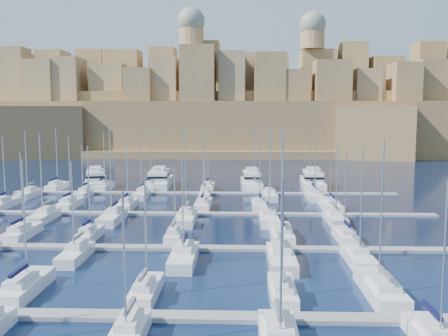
{
  "coord_description": "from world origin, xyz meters",
  "views": [
    {
      "loc": [
        8.08,
        -75.76,
        18.12
      ],
      "look_at": [
        5.33,
        6.0,
        8.76
      ],
      "focal_mm": 40.0,
      "sensor_mm": 36.0,
      "label": 1
    }
  ],
  "objects_px": {
    "sailboat_2": "(25,286)",
    "motor_yacht_a": "(96,180)",
    "motor_yacht_b": "(159,180)",
    "motor_yacht_d": "(313,181)",
    "sailboat_4": "(282,292)",
    "motor_yacht_c": "(252,181)"
  },
  "relations": [
    {
      "from": "sailboat_2",
      "to": "motor_yacht_a",
      "type": "bearing_deg",
      "value": 100.74
    },
    {
      "from": "motor_yacht_b",
      "to": "motor_yacht_d",
      "type": "distance_m",
      "value": 36.46
    },
    {
      "from": "sailboat_4",
      "to": "motor_yacht_d",
      "type": "relative_size",
      "value": 0.74
    },
    {
      "from": "sailboat_2",
      "to": "motor_yacht_b",
      "type": "relative_size",
      "value": 0.79
    },
    {
      "from": "motor_yacht_c",
      "to": "motor_yacht_d",
      "type": "distance_m",
      "value": 14.52
    },
    {
      "from": "sailboat_4",
      "to": "motor_yacht_c",
      "type": "bearing_deg",
      "value": 91.24
    },
    {
      "from": "motor_yacht_b",
      "to": "sailboat_2",
      "type": "bearing_deg",
      "value": -91.67
    },
    {
      "from": "sailboat_4",
      "to": "motor_yacht_c",
      "type": "relative_size",
      "value": 0.85
    },
    {
      "from": "motor_yacht_c",
      "to": "sailboat_4",
      "type": "bearing_deg",
      "value": -88.76
    },
    {
      "from": "sailboat_2",
      "to": "motor_yacht_a",
      "type": "relative_size",
      "value": 0.82
    },
    {
      "from": "motor_yacht_a",
      "to": "motor_yacht_b",
      "type": "bearing_deg",
      "value": 1.68
    },
    {
      "from": "sailboat_4",
      "to": "motor_yacht_a",
      "type": "bearing_deg",
      "value": 118.89
    },
    {
      "from": "sailboat_4",
      "to": "motor_yacht_d",
      "type": "distance_m",
      "value": 71.83
    },
    {
      "from": "motor_yacht_a",
      "to": "motor_yacht_d",
      "type": "height_order",
      "value": "same"
    },
    {
      "from": "motor_yacht_c",
      "to": "motor_yacht_d",
      "type": "xyz_separation_m",
      "value": [
        14.48,
        1.07,
        0.0
      ]
    },
    {
      "from": "motor_yacht_c",
      "to": "motor_yacht_b",
      "type": "bearing_deg",
      "value": 177.09
    },
    {
      "from": "sailboat_2",
      "to": "sailboat_4",
      "type": "xyz_separation_m",
      "value": [
        25.53,
        -0.5,
        -0.02
      ]
    },
    {
      "from": "motor_yacht_a",
      "to": "motor_yacht_c",
      "type": "relative_size",
      "value": 1.13
    },
    {
      "from": "sailboat_4",
      "to": "sailboat_2",
      "type": "bearing_deg",
      "value": 178.88
    },
    {
      "from": "motor_yacht_c",
      "to": "motor_yacht_d",
      "type": "relative_size",
      "value": 0.86
    },
    {
      "from": "sailboat_4",
      "to": "motor_yacht_b",
      "type": "relative_size",
      "value": 0.74
    },
    {
      "from": "sailboat_2",
      "to": "motor_yacht_d",
      "type": "height_order",
      "value": "sailboat_2"
    }
  ]
}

